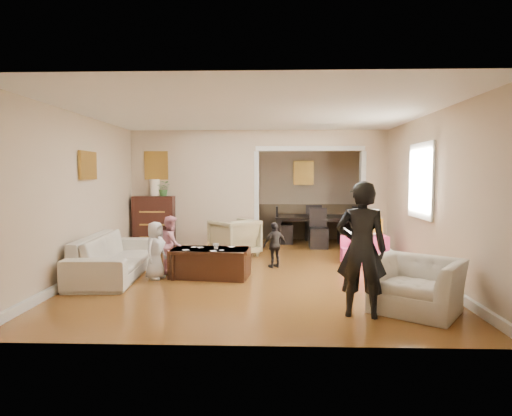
{
  "coord_description": "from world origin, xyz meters",
  "views": [
    {
      "loc": [
        0.26,
        -7.52,
        1.64
      ],
      "look_at": [
        0.0,
        0.2,
        1.05
      ],
      "focal_mm": 30.16,
      "sensor_mm": 36.0,
      "label": 1
    }
  ],
  "objects_px": {
    "sofa": "(115,256)",
    "play_table": "(372,248)",
    "armchair_front": "(416,285)",
    "dresser": "(155,223)",
    "child_kneel_a": "(155,250)",
    "cyan_cup": "(367,233)",
    "coffee_table": "(210,263)",
    "child_toddler": "(275,245)",
    "child_kneel_b": "(171,244)",
    "adult_person": "(361,249)",
    "armchair_back": "(234,237)",
    "table_lamp": "(155,188)",
    "dining_table": "(316,230)",
    "coffee_cup": "(216,246)"
  },
  "relations": [
    {
      "from": "dining_table",
      "to": "coffee_cup",
      "type": "bearing_deg",
      "value": -114.16
    },
    {
      "from": "sofa",
      "to": "dresser",
      "type": "distance_m",
      "value": 2.36
    },
    {
      "from": "child_toddler",
      "to": "child_kneel_b",
      "type": "bearing_deg",
      "value": -17.89
    },
    {
      "from": "sofa",
      "to": "armchair_front",
      "type": "bearing_deg",
      "value": -115.37
    },
    {
      "from": "armchair_front",
      "to": "dresser",
      "type": "bearing_deg",
      "value": 172.0
    },
    {
      "from": "dining_table",
      "to": "child_kneel_a",
      "type": "bearing_deg",
      "value": -123.87
    },
    {
      "from": "coffee_table",
      "to": "child_toddler",
      "type": "height_order",
      "value": "child_toddler"
    },
    {
      "from": "child_kneel_b",
      "to": "armchair_back",
      "type": "bearing_deg",
      "value": -43.97
    },
    {
      "from": "cyan_cup",
      "to": "adult_person",
      "type": "distance_m",
      "value": 3.26
    },
    {
      "from": "table_lamp",
      "to": "coffee_table",
      "type": "relative_size",
      "value": 0.29
    },
    {
      "from": "coffee_cup",
      "to": "dresser",
      "type": "bearing_deg",
      "value": 123.89
    },
    {
      "from": "coffee_cup",
      "to": "coffee_table",
      "type": "bearing_deg",
      "value": 153.43
    },
    {
      "from": "dresser",
      "to": "armchair_front",
      "type": "bearing_deg",
      "value": -43.55
    },
    {
      "from": "sofa",
      "to": "play_table",
      "type": "height_order",
      "value": "sofa"
    },
    {
      "from": "coffee_table",
      "to": "adult_person",
      "type": "relative_size",
      "value": 0.78
    },
    {
      "from": "coffee_table",
      "to": "coffee_cup",
      "type": "bearing_deg",
      "value": -26.57
    },
    {
      "from": "play_table",
      "to": "cyan_cup",
      "type": "distance_m",
      "value": 0.31
    },
    {
      "from": "armchair_back",
      "to": "adult_person",
      "type": "distance_m",
      "value": 4.13
    },
    {
      "from": "armchair_front",
      "to": "dresser",
      "type": "relative_size",
      "value": 0.83
    },
    {
      "from": "child_kneel_a",
      "to": "armchair_back",
      "type": "bearing_deg",
      "value": -11.21
    },
    {
      "from": "play_table",
      "to": "adult_person",
      "type": "relative_size",
      "value": 0.33
    },
    {
      "from": "dresser",
      "to": "table_lamp",
      "type": "relative_size",
      "value": 3.32
    },
    {
      "from": "coffee_table",
      "to": "armchair_front",
      "type": "bearing_deg",
      "value": -31.48
    },
    {
      "from": "adult_person",
      "to": "child_kneel_b",
      "type": "relative_size",
      "value": 1.64
    },
    {
      "from": "coffee_table",
      "to": "dining_table",
      "type": "relative_size",
      "value": 0.65
    },
    {
      "from": "dining_table",
      "to": "sofa",
      "type": "bearing_deg",
      "value": -131.61
    },
    {
      "from": "coffee_table",
      "to": "child_kneel_a",
      "type": "distance_m",
      "value": 0.89
    },
    {
      "from": "child_toddler",
      "to": "dining_table",
      "type": "bearing_deg",
      "value": -142.64
    },
    {
      "from": "coffee_table",
      "to": "child_kneel_a",
      "type": "height_order",
      "value": "child_kneel_a"
    },
    {
      "from": "armchair_back",
      "to": "coffee_cup",
      "type": "distance_m",
      "value": 1.88
    },
    {
      "from": "armchair_back",
      "to": "dining_table",
      "type": "bearing_deg",
      "value": -179.35
    },
    {
      "from": "armchair_front",
      "to": "child_kneel_b",
      "type": "distance_m",
      "value": 3.95
    },
    {
      "from": "table_lamp",
      "to": "cyan_cup",
      "type": "xyz_separation_m",
      "value": [
        4.32,
        -1.09,
        -0.83
      ]
    },
    {
      "from": "armchair_front",
      "to": "coffee_table",
      "type": "distance_m",
      "value": 3.2
    },
    {
      "from": "child_toddler",
      "to": "play_table",
      "type": "bearing_deg",
      "value": 165.14
    },
    {
      "from": "coffee_table",
      "to": "dresser",
      "type": "bearing_deg",
      "value": 122.77
    },
    {
      "from": "child_kneel_a",
      "to": "cyan_cup",
      "type": "bearing_deg",
      "value": -50.89
    },
    {
      "from": "coffee_cup",
      "to": "dining_table",
      "type": "relative_size",
      "value": 0.05
    },
    {
      "from": "cyan_cup",
      "to": "child_kneel_b",
      "type": "relative_size",
      "value": 0.08
    },
    {
      "from": "child_kneel_a",
      "to": "child_kneel_b",
      "type": "height_order",
      "value": "child_kneel_b"
    },
    {
      "from": "sofa",
      "to": "cyan_cup",
      "type": "bearing_deg",
      "value": -77.82
    },
    {
      "from": "adult_person",
      "to": "table_lamp",
      "type": "bearing_deg",
      "value": -38.57
    },
    {
      "from": "armchair_front",
      "to": "dresser",
      "type": "distance_m",
      "value": 5.88
    },
    {
      "from": "table_lamp",
      "to": "cyan_cup",
      "type": "distance_m",
      "value": 4.53
    },
    {
      "from": "sofa",
      "to": "adult_person",
      "type": "distance_m",
      "value": 4.09
    },
    {
      "from": "play_table",
      "to": "child_kneel_a",
      "type": "xyz_separation_m",
      "value": [
        -3.74,
        -1.48,
        0.2
      ]
    },
    {
      "from": "child_kneel_b",
      "to": "dining_table",
      "type": "bearing_deg",
      "value": -53.4
    },
    {
      "from": "coffee_table",
      "to": "play_table",
      "type": "xyz_separation_m",
      "value": [
        2.89,
        1.33,
        0.02
      ]
    },
    {
      "from": "sofa",
      "to": "coffee_table",
      "type": "height_order",
      "value": "sofa"
    },
    {
      "from": "coffee_cup",
      "to": "adult_person",
      "type": "height_order",
      "value": "adult_person"
    }
  ]
}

